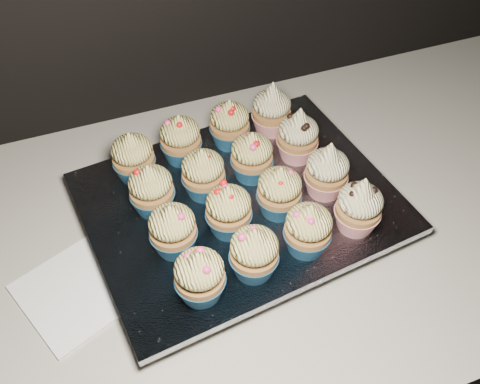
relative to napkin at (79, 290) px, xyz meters
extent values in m
cube|color=beige|center=(0.09, 0.03, -0.02)|extent=(2.44, 0.64, 0.04)
cube|color=white|center=(0.00, 0.00, 0.00)|extent=(0.18, 0.18, 0.00)
cube|color=black|center=(0.25, 0.05, 0.01)|extent=(0.43, 0.35, 0.02)
cube|color=silver|center=(0.25, 0.05, 0.03)|extent=(0.47, 0.38, 0.01)
cone|color=navy|center=(0.15, -0.08, 0.05)|extent=(0.06, 0.06, 0.03)
ellipsoid|color=#DAC96E|center=(0.15, -0.08, 0.09)|extent=(0.06, 0.06, 0.04)
cone|color=#DAC96E|center=(0.15, -0.08, 0.11)|extent=(0.03, 0.03, 0.02)
cone|color=navy|center=(0.22, -0.07, 0.05)|extent=(0.06, 0.06, 0.03)
ellipsoid|color=#DAC96E|center=(0.22, -0.07, 0.09)|extent=(0.06, 0.06, 0.04)
cone|color=#DAC96E|center=(0.22, -0.07, 0.11)|extent=(0.03, 0.03, 0.02)
cone|color=navy|center=(0.30, -0.06, 0.05)|extent=(0.06, 0.06, 0.03)
ellipsoid|color=#DAC96E|center=(0.30, -0.06, 0.09)|extent=(0.06, 0.06, 0.04)
cone|color=#DAC96E|center=(0.30, -0.06, 0.11)|extent=(0.03, 0.03, 0.02)
cone|color=red|center=(0.38, -0.05, 0.05)|extent=(0.06, 0.06, 0.03)
ellipsoid|color=beige|center=(0.38, -0.05, 0.09)|extent=(0.06, 0.06, 0.04)
cone|color=beige|center=(0.38, -0.05, 0.11)|extent=(0.03, 0.03, 0.03)
cone|color=navy|center=(0.14, 0.00, 0.05)|extent=(0.06, 0.06, 0.03)
ellipsoid|color=#DAC96E|center=(0.14, 0.00, 0.09)|extent=(0.06, 0.06, 0.04)
cone|color=#DAC96E|center=(0.14, 0.00, 0.11)|extent=(0.03, 0.03, 0.02)
cone|color=navy|center=(0.21, 0.01, 0.05)|extent=(0.06, 0.06, 0.03)
ellipsoid|color=#DAC96E|center=(0.21, 0.01, 0.09)|extent=(0.06, 0.06, 0.04)
cone|color=#DAC96E|center=(0.21, 0.01, 0.11)|extent=(0.03, 0.03, 0.02)
cone|color=navy|center=(0.29, 0.01, 0.05)|extent=(0.06, 0.06, 0.03)
ellipsoid|color=#DAC96E|center=(0.29, 0.01, 0.09)|extent=(0.06, 0.06, 0.04)
cone|color=#DAC96E|center=(0.29, 0.01, 0.11)|extent=(0.03, 0.03, 0.02)
cone|color=red|center=(0.37, 0.02, 0.05)|extent=(0.06, 0.06, 0.03)
ellipsoid|color=beige|center=(0.37, 0.02, 0.09)|extent=(0.06, 0.06, 0.04)
cone|color=beige|center=(0.37, 0.02, 0.11)|extent=(0.03, 0.03, 0.03)
cone|color=navy|center=(0.13, 0.08, 0.05)|extent=(0.06, 0.06, 0.03)
ellipsoid|color=#DAC96E|center=(0.13, 0.08, 0.09)|extent=(0.06, 0.06, 0.04)
cone|color=#DAC96E|center=(0.13, 0.08, 0.11)|extent=(0.03, 0.03, 0.02)
cone|color=navy|center=(0.20, 0.08, 0.05)|extent=(0.06, 0.06, 0.03)
ellipsoid|color=#DAC96E|center=(0.20, 0.08, 0.09)|extent=(0.06, 0.06, 0.04)
cone|color=#DAC96E|center=(0.20, 0.08, 0.11)|extent=(0.03, 0.03, 0.02)
cone|color=navy|center=(0.28, 0.09, 0.05)|extent=(0.06, 0.06, 0.03)
ellipsoid|color=#DAC96E|center=(0.28, 0.09, 0.09)|extent=(0.06, 0.06, 0.04)
cone|color=#DAC96E|center=(0.28, 0.09, 0.11)|extent=(0.03, 0.03, 0.02)
cone|color=red|center=(0.36, 0.10, 0.05)|extent=(0.06, 0.06, 0.03)
ellipsoid|color=beige|center=(0.36, 0.10, 0.09)|extent=(0.06, 0.06, 0.04)
cone|color=beige|center=(0.36, 0.10, 0.11)|extent=(0.03, 0.03, 0.03)
cone|color=navy|center=(0.12, 0.15, 0.05)|extent=(0.06, 0.06, 0.03)
ellipsoid|color=#DAC96E|center=(0.12, 0.15, 0.09)|extent=(0.06, 0.06, 0.04)
cone|color=#DAC96E|center=(0.12, 0.15, 0.11)|extent=(0.03, 0.03, 0.02)
cone|color=navy|center=(0.19, 0.16, 0.05)|extent=(0.06, 0.06, 0.03)
ellipsoid|color=#DAC96E|center=(0.19, 0.16, 0.09)|extent=(0.06, 0.06, 0.04)
cone|color=#DAC96E|center=(0.19, 0.16, 0.11)|extent=(0.03, 0.03, 0.02)
cone|color=navy|center=(0.27, 0.17, 0.05)|extent=(0.06, 0.06, 0.03)
ellipsoid|color=#DAC96E|center=(0.27, 0.17, 0.09)|extent=(0.06, 0.06, 0.04)
cone|color=#DAC96E|center=(0.27, 0.17, 0.11)|extent=(0.03, 0.03, 0.02)
cone|color=red|center=(0.35, 0.18, 0.05)|extent=(0.06, 0.06, 0.03)
ellipsoid|color=beige|center=(0.35, 0.18, 0.09)|extent=(0.06, 0.06, 0.04)
cone|color=beige|center=(0.35, 0.18, 0.11)|extent=(0.03, 0.03, 0.03)
camera|label=1|loc=(0.07, -0.43, 0.61)|focal=40.00mm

